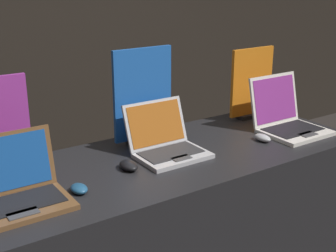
{
  "coord_description": "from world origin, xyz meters",
  "views": [
    {
      "loc": [
        -1.13,
        -1.33,
        1.77
      ],
      "look_at": [
        0.0,
        0.37,
        1.09
      ],
      "focal_mm": 50.0,
      "sensor_mm": 36.0,
      "label": 1
    }
  ],
  "objects_px": {
    "promo_stand_middle": "(143,98)",
    "laptop_back": "(287,119)",
    "mouse_middle": "(129,165)",
    "laptop_middle": "(166,143)",
    "laptop_front": "(11,190)",
    "promo_stand_back": "(251,85)",
    "mouse_back": "(263,138)",
    "mouse_front": "(79,189)"
  },
  "relations": [
    {
      "from": "laptop_front",
      "to": "laptop_back",
      "type": "xyz_separation_m",
      "value": [
        1.49,
        0.02,
        0.01
      ]
    },
    {
      "from": "laptop_front",
      "to": "mouse_front",
      "type": "bearing_deg",
      "value": -9.59
    },
    {
      "from": "mouse_back",
      "to": "promo_stand_back",
      "type": "bearing_deg",
      "value": 56.0
    },
    {
      "from": "mouse_back",
      "to": "promo_stand_back",
      "type": "xyz_separation_m",
      "value": [
        0.22,
        0.33,
        0.18
      ]
    },
    {
      "from": "laptop_back",
      "to": "promo_stand_middle",
      "type": "bearing_deg",
      "value": 158.43
    },
    {
      "from": "laptop_middle",
      "to": "mouse_middle",
      "type": "xyz_separation_m",
      "value": [
        -0.24,
        -0.06,
        -0.04
      ]
    },
    {
      "from": "mouse_front",
      "to": "promo_stand_middle",
      "type": "xyz_separation_m",
      "value": [
        0.51,
        0.35,
        0.21
      ]
    },
    {
      "from": "mouse_middle",
      "to": "laptop_front",
      "type": "bearing_deg",
      "value": -175.17
    },
    {
      "from": "laptop_middle",
      "to": "laptop_back",
      "type": "height_order",
      "value": "laptop_back"
    },
    {
      "from": "mouse_middle",
      "to": "laptop_back",
      "type": "relative_size",
      "value": 0.32
    },
    {
      "from": "laptop_middle",
      "to": "laptop_back",
      "type": "bearing_deg",
      "value": -6.54
    },
    {
      "from": "mouse_front",
      "to": "promo_stand_middle",
      "type": "relative_size",
      "value": 0.19
    },
    {
      "from": "laptop_middle",
      "to": "laptop_back",
      "type": "distance_m",
      "value": 0.74
    },
    {
      "from": "mouse_front",
      "to": "promo_stand_back",
      "type": "relative_size",
      "value": 0.22
    },
    {
      "from": "mouse_middle",
      "to": "mouse_back",
      "type": "distance_m",
      "value": 0.75
    },
    {
      "from": "mouse_front",
      "to": "mouse_middle",
      "type": "bearing_deg",
      "value": 17.51
    },
    {
      "from": "mouse_front",
      "to": "mouse_middle",
      "type": "xyz_separation_m",
      "value": [
        0.27,
        0.09,
        0.0
      ]
    },
    {
      "from": "mouse_middle",
      "to": "promo_stand_back",
      "type": "relative_size",
      "value": 0.27
    },
    {
      "from": "mouse_front",
      "to": "mouse_back",
      "type": "bearing_deg",
      "value": 0.98
    },
    {
      "from": "mouse_front",
      "to": "mouse_middle",
      "type": "distance_m",
      "value": 0.29
    },
    {
      "from": "mouse_middle",
      "to": "mouse_back",
      "type": "xyz_separation_m",
      "value": [
        0.75,
        -0.07,
        -0.0
      ]
    },
    {
      "from": "laptop_front",
      "to": "laptop_middle",
      "type": "bearing_deg",
      "value": 7.88
    },
    {
      "from": "mouse_middle",
      "to": "promo_stand_middle",
      "type": "relative_size",
      "value": 0.23
    },
    {
      "from": "promo_stand_back",
      "to": "laptop_front",
      "type": "bearing_deg",
      "value": -168.34
    },
    {
      "from": "laptop_front",
      "to": "laptop_middle",
      "type": "xyz_separation_m",
      "value": [
        0.76,
        0.1,
        -0.0
      ]
    },
    {
      "from": "laptop_front",
      "to": "promo_stand_middle",
      "type": "height_order",
      "value": "promo_stand_middle"
    },
    {
      "from": "laptop_back",
      "to": "mouse_back",
      "type": "relative_size",
      "value": 3.37
    },
    {
      "from": "laptop_middle",
      "to": "promo_stand_middle",
      "type": "relative_size",
      "value": 0.68
    },
    {
      "from": "laptop_front",
      "to": "mouse_front",
      "type": "xyz_separation_m",
      "value": [
        0.25,
        -0.04,
        -0.04
      ]
    },
    {
      "from": "promo_stand_middle",
      "to": "mouse_back",
      "type": "xyz_separation_m",
      "value": [
        0.51,
        -0.33,
        -0.21
      ]
    },
    {
      "from": "mouse_middle",
      "to": "mouse_back",
      "type": "height_order",
      "value": "mouse_middle"
    },
    {
      "from": "mouse_front",
      "to": "laptop_front",
      "type": "bearing_deg",
      "value": 170.41
    },
    {
      "from": "mouse_front",
      "to": "laptop_middle",
      "type": "height_order",
      "value": "laptop_middle"
    },
    {
      "from": "promo_stand_middle",
      "to": "laptop_back",
      "type": "xyz_separation_m",
      "value": [
        0.73,
        -0.29,
        -0.16
      ]
    },
    {
      "from": "mouse_front",
      "to": "promo_stand_back",
      "type": "bearing_deg",
      "value": 15.71
    },
    {
      "from": "laptop_middle",
      "to": "promo_stand_back",
      "type": "bearing_deg",
      "value": 15.47
    },
    {
      "from": "promo_stand_middle",
      "to": "laptop_back",
      "type": "relative_size",
      "value": 1.4
    },
    {
      "from": "laptop_front",
      "to": "laptop_back",
      "type": "bearing_deg",
      "value": 0.8
    },
    {
      "from": "laptop_front",
      "to": "mouse_front",
      "type": "height_order",
      "value": "laptop_front"
    },
    {
      "from": "laptop_middle",
      "to": "mouse_middle",
      "type": "height_order",
      "value": "laptop_middle"
    },
    {
      "from": "laptop_back",
      "to": "laptop_middle",
      "type": "bearing_deg",
      "value": 173.46
    },
    {
      "from": "laptop_back",
      "to": "promo_stand_back",
      "type": "distance_m",
      "value": 0.31
    }
  ]
}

